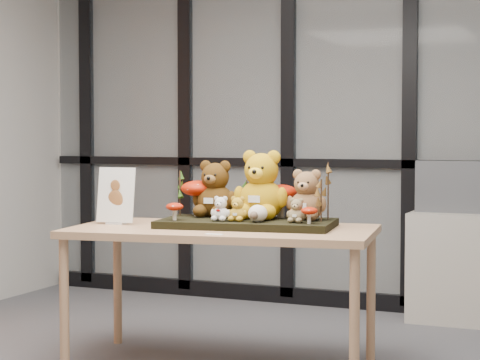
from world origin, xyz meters
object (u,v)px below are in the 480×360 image
at_px(mushroom_front_right, 309,215).
at_px(mushroom_front_left, 175,211).
at_px(bear_beige_small, 297,209).
at_px(mushroom_back_left, 198,196).
at_px(bear_pooh_yellow, 262,181).
at_px(sign_holder, 116,198).
at_px(display_table, 222,240).
at_px(bear_brown_medium, 215,186).
at_px(monitor, 452,187).
at_px(bear_white_bow, 221,207).
at_px(mushroom_back_right, 281,199).
at_px(cabinet, 451,268).
at_px(bear_tan_back, 307,192).
at_px(bear_small_yellow, 238,208).
at_px(plush_cream_hedgehog, 258,213).
at_px(diorama_tray, 247,223).

bearing_deg(mushroom_front_right, mushroom_front_left, -171.70).
xyz_separation_m(bear_beige_small, mushroom_back_left, (-0.64, 0.15, 0.04)).
distance_m(bear_pooh_yellow, sign_holder, 0.82).
height_order(mushroom_back_left, mushroom_front_left, mushroom_back_left).
xyz_separation_m(display_table, bear_brown_medium, (-0.12, 0.16, 0.28)).
distance_m(bear_brown_medium, monitor, 1.82).
xyz_separation_m(mushroom_back_left, sign_holder, (-0.39, -0.24, -0.00)).
relative_size(mushroom_back_left, mushroom_front_right, 2.30).
height_order(mushroom_back_left, sign_holder, sign_holder).
xyz_separation_m(bear_pooh_yellow, bear_brown_medium, (-0.27, -0.01, -0.03)).
distance_m(bear_pooh_yellow, bear_white_bow, 0.29).
relative_size(display_table, mushroom_back_right, 8.44).
distance_m(cabinet, monitor, 0.54).
relative_size(bear_white_bow, mushroom_back_right, 0.72).
xyz_separation_m(bear_pooh_yellow, bear_white_bow, (-0.15, -0.22, -0.13)).
distance_m(bear_tan_back, bear_small_yellow, 0.39).
bearing_deg(bear_brown_medium, display_table, -62.89).
height_order(bear_pooh_yellow, sign_holder, bear_pooh_yellow).
distance_m(display_table, plush_cream_hedgehog, 0.27).
xyz_separation_m(display_table, cabinet, (0.95, 1.62, -0.33)).
distance_m(bear_tan_back, plush_cream_hedgehog, 0.31).
xyz_separation_m(cabinet, monitor, (0.00, 0.02, 0.54)).
relative_size(bear_brown_medium, bear_beige_small, 2.45).
height_order(mushroom_back_right, cabinet, mushroom_back_right).
height_order(bear_white_bow, plush_cream_hedgehog, bear_white_bow).
distance_m(display_table, bear_beige_small, 0.45).
height_order(display_table, cabinet, display_table).
bearing_deg(mushroom_front_right, sign_holder, -176.55).
relative_size(mushroom_back_left, sign_holder, 0.70).
distance_m(bear_tan_back, bear_white_bow, 0.47).
bearing_deg(cabinet, bear_small_yellow, -117.32).
bearing_deg(bear_brown_medium, plush_cream_hedgehog, -38.23).
bearing_deg(cabinet, display_table, -120.35).
xyz_separation_m(bear_brown_medium, monitor, (1.06, 1.47, -0.06)).
distance_m(mushroom_back_left, sign_holder, 0.46).
bearing_deg(cabinet, bear_brown_medium, -126.20).
relative_size(display_table, diorama_tray, 1.84).
bearing_deg(bear_white_bow, mushroom_front_right, -3.09).
relative_size(bear_tan_back, bear_beige_small, 2.12).
bearing_deg(mushroom_front_left, plush_cream_hedgehog, 10.07).
bearing_deg(mushroom_back_right, bear_beige_small, -51.96).
relative_size(bear_small_yellow, mushroom_front_right, 1.52).
height_order(bear_tan_back, sign_holder, bear_tan_back).
relative_size(bear_tan_back, cabinet, 0.41).
bearing_deg(display_table, bear_brown_medium, 117.11).
height_order(bear_pooh_yellow, mushroom_back_right, bear_pooh_yellow).
distance_m(diorama_tray, bear_white_bow, 0.18).
height_order(bear_pooh_yellow, plush_cream_hedgehog, bear_pooh_yellow).
height_order(bear_beige_small, cabinet, bear_beige_small).
bearing_deg(mushroom_back_left, bear_white_bow, -42.64).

